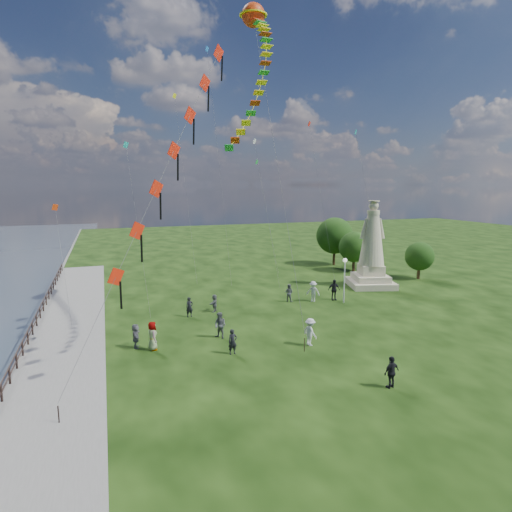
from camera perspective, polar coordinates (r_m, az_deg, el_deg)
name	(u,v)px	position (r m, az deg, el deg)	size (l,w,h in m)	color
waterfront	(44,350)	(31.54, -26.38, -11.19)	(200.00, 200.00, 1.51)	#333E4D
statue	(372,255)	(45.98, 15.16, 0.19)	(5.47, 5.47, 8.97)	tan
lamppost	(345,271)	(39.05, 11.74, -1.93)	(0.38, 0.38, 4.09)	silver
tree_row	(352,242)	(55.32, 12.73, 1.87)	(8.68, 14.86, 6.32)	#382314
person_0	(233,342)	(27.38, -3.13, -11.35)	(0.59, 0.39, 1.62)	black
person_1	(220,325)	(30.09, -4.80, -9.20)	(0.89, 0.55, 1.84)	#595960
person_2	(310,332)	(28.94, 7.24, -10.01)	(1.19, 0.61, 1.84)	silver
person_3	(392,372)	(24.20, 17.62, -14.54)	(1.01, 0.52, 1.73)	black
person_5	(136,336)	(29.42, -15.74, -10.21)	(1.49, 0.64, 1.60)	#595960
person_6	(190,307)	(35.06, -8.85, -6.75)	(0.59, 0.39, 1.62)	black
person_7	(289,293)	(39.23, 4.40, -4.90)	(0.79, 0.49, 1.63)	#595960
person_8	(313,291)	(39.42, 7.63, -4.70)	(1.22, 0.63, 1.88)	silver
person_9	(334,290)	(40.20, 10.35, -4.45)	(1.14, 0.58, 1.95)	black
person_10	(152,336)	(28.73, -13.65, -10.31)	(0.92, 0.57, 1.88)	#595960
person_11	(214,303)	(36.22, -5.56, -6.27)	(1.37, 0.59, 1.48)	#595960
red_kite_train	(173,157)	(25.40, -11.06, 12.83)	(10.40, 9.35, 19.43)	black
serpent_kite	(253,17)	(37.61, -0.34, 29.23)	(6.79, 13.05, 24.39)	black
small_kites	(233,159)	(45.55, -3.03, 12.78)	(31.52, 18.54, 24.98)	teal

